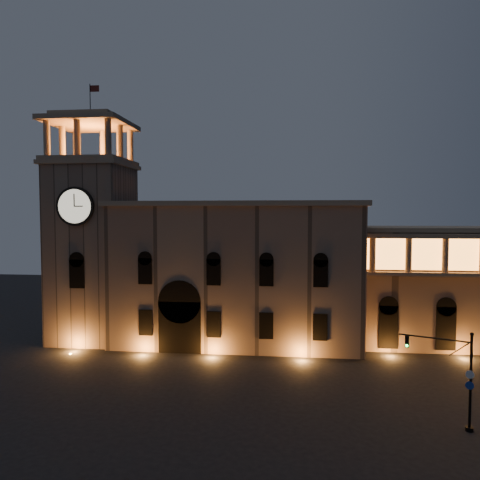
{
  "coord_description": "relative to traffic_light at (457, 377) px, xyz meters",
  "views": [
    {
      "loc": [
        4.82,
        -36.11,
        16.11
      ],
      "look_at": [
        -0.99,
        16.0,
        13.17
      ],
      "focal_mm": 35.0,
      "sensor_mm": 36.0,
      "label": 1
    }
  ],
  "objects": [
    {
      "name": "clock_tower",
      "position": [
        -37.66,
        21.24,
        8.6
      ],
      "size": [
        9.8,
        9.8,
        32.4
      ],
      "color": "#7A6250",
      "rests_on": "ground"
    },
    {
      "name": "government_building",
      "position": [
        -19.23,
        22.19,
        4.87
      ],
      "size": [
        30.8,
        12.8,
        17.6
      ],
      "color": "#7A6250",
      "rests_on": "ground"
    },
    {
      "name": "traffic_light",
      "position": [
        0.0,
        0.0,
        0.0
      ],
      "size": [
        5.04,
        2.3,
        7.42
      ],
      "rotation": [
        0.0,
        0.0,
        -0.39
      ],
      "color": "black",
      "rests_on": "ground"
    },
    {
      "name": "ground",
      "position": [
        -17.16,
        0.26,
        -3.9
      ],
      "size": [
        160.0,
        160.0,
        0.0
      ],
      "primitive_type": "plane",
      "color": "black",
      "rests_on": "ground"
    }
  ]
}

